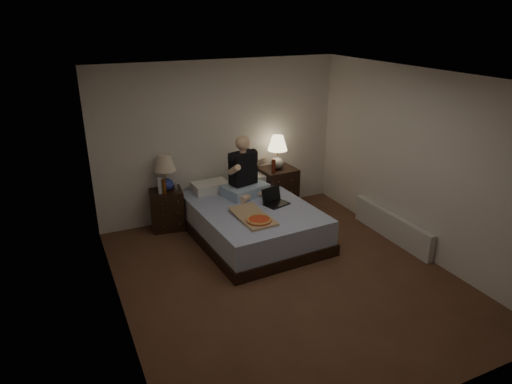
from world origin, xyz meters
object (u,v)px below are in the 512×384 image
water_bottle (160,186)px  person (245,166)px  lamp_right (277,152)px  lamp_left (165,173)px  bed (252,222)px  nightstand_left (167,209)px  radiator (392,226)px  soda_can (175,187)px  beer_bottle_right (274,166)px  beer_bottle_left (164,187)px  laptop (277,197)px  pizza_box (259,221)px  nightstand_right (278,189)px

water_bottle → person: bearing=-15.2°
lamp_right → lamp_left: bearing=178.1°
bed → person: person is taller
nightstand_left → radiator: size_ratio=0.39×
soda_can → beer_bottle_right: 1.61m
lamp_right → nightstand_left: bearing=178.1°
beer_bottle_left → person: (1.19, -0.30, 0.24)m
laptop → pizza_box: (-0.51, -0.46, -0.08)m
lamp_right → beer_bottle_right: size_ratio=2.43×
laptop → radiator: bearing=-44.6°
lamp_left → beer_bottle_right: bearing=-6.9°
nightstand_right → beer_bottle_left: size_ratio=3.16×
radiator → laptop: bearing=152.5°
soda_can → radiator: soda_can is taller
beer_bottle_right → radiator: (1.18, -1.56, -0.64)m
pizza_box → nightstand_right: bearing=50.7°
nightstand_right → beer_bottle_right: 0.52m
nightstand_right → soda_can: (-1.75, 0.02, 0.31)m
water_bottle → radiator: size_ratio=0.16×
nightstand_right → pizza_box: 1.71m
lamp_left → pizza_box: 1.72m
soda_can → radiator: size_ratio=0.06×
lamp_left → pizza_box: bearing=-58.7°
beer_bottle_right → pizza_box: beer_bottle_right is taller
soda_can → pizza_box: (0.75, -1.39, -0.12)m
person → water_bottle: bearing=150.1°
beer_bottle_left → person: bearing=-14.0°
pizza_box → radiator: bearing=-12.4°
pizza_box → bed: bearing=70.8°
beer_bottle_right → pizza_box: size_ratio=0.30×
beer_bottle_right → person: size_ratio=0.25×
nightstand_left → laptop: 1.74m
bed → laptop: bearing=-22.7°
bed → water_bottle: bearing=143.0°
lamp_left → laptop: (1.38, -0.98, -0.27)m
nightstand_left → pizza_box: bearing=-50.3°
nightstand_right → pizza_box: nightstand_right is taller
beer_bottle_right → radiator: beer_bottle_right is taller
water_bottle → beer_bottle_left: size_ratio=1.09×
lamp_left → radiator: (2.90, -1.76, -0.71)m
radiator → water_bottle: bearing=150.9°
laptop → nightstand_left: bearing=128.0°
pizza_box → radiator: size_ratio=0.47×
pizza_box → beer_bottle_right: bearing=52.4°
nightstand_right → beer_bottle_left: bearing=178.6°
water_bottle → soda_can: 0.25m
beer_bottle_right → person: person is taller
soda_can → laptop: size_ratio=0.29×
nightstand_left → person: person is taller
beer_bottle_left → beer_bottle_right: bearing=-2.6°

